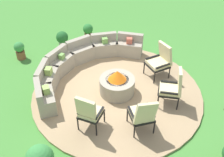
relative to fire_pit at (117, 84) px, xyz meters
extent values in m
plane|color=#478C38|center=(0.00, 0.00, -0.36)|extent=(24.00, 24.00, 0.00)
cylinder|color=tan|center=(0.00, 0.00, -0.33)|extent=(4.90, 4.90, 0.06)
cylinder|color=#9E937F|center=(0.00, 0.00, -0.06)|extent=(1.01, 1.01, 0.48)
cylinder|color=black|center=(0.00, 0.00, 0.15)|extent=(0.65, 0.65, 0.06)
cone|color=orange|center=(0.00, 0.00, 0.32)|extent=(0.52, 0.52, 0.28)
cube|color=#9E937F|center=(1.74, 1.01, -0.05)|extent=(0.82, 0.97, 0.50)
cube|color=#9E937F|center=(1.86, 1.09, 0.33)|extent=(0.57, 0.83, 0.26)
cube|color=#9E937F|center=(1.17, 1.63, -0.05)|extent=(0.96, 0.87, 0.50)
cube|color=#9E937F|center=(1.26, 1.75, 0.33)|extent=(0.79, 0.63, 0.26)
cube|color=#9E937F|center=(0.40, 1.97, -0.05)|extent=(0.94, 0.61, 0.50)
cube|color=#9E937F|center=(0.43, 2.11, 0.33)|extent=(0.88, 0.33, 0.26)
cube|color=#9E937F|center=(-0.44, 1.96, -0.05)|extent=(0.94, 0.63, 0.50)
cube|color=#9E937F|center=(-0.47, 2.11, 0.33)|extent=(0.88, 0.34, 0.26)
cube|color=#9E937F|center=(-1.20, 1.62, -0.05)|extent=(0.96, 0.88, 0.50)
cube|color=#9E937F|center=(-1.29, 1.73, 0.33)|extent=(0.79, 0.64, 0.26)
cube|color=#9E937F|center=(-1.75, 0.99, -0.05)|extent=(0.82, 0.97, 0.50)
cube|color=#9E937F|center=(-1.88, 1.06, 0.33)|extent=(0.56, 0.83, 0.26)
cube|color=#70A34C|center=(-0.42, 1.92, 0.28)|extent=(0.19, 0.18, 0.16)
cube|color=#93B756|center=(-1.17, 1.58, 0.30)|extent=(0.27, 0.26, 0.20)
cube|color=#93B756|center=(-1.71, 0.96, 0.30)|extent=(0.23, 0.25, 0.20)
cube|color=#BC5B47|center=(1.70, 0.99, 0.29)|extent=(0.25, 0.25, 0.19)
cube|color=#70A34C|center=(1.15, 1.59, 0.29)|extent=(0.24, 0.23, 0.18)
cylinder|color=black|center=(-1.26, -0.08, -0.11)|extent=(0.04, 0.04, 0.38)
cylinder|color=black|center=(-1.09, -0.54, -0.11)|extent=(0.04, 0.04, 0.38)
cylinder|color=black|center=(-1.72, -0.25, -0.11)|extent=(0.04, 0.04, 0.38)
cylinder|color=black|center=(-1.54, -0.71, -0.11)|extent=(0.04, 0.04, 0.38)
cube|color=black|center=(-1.40, -0.39, 0.11)|extent=(0.68, 0.68, 0.05)
cube|color=beige|center=(-1.40, -0.39, 0.18)|extent=(0.62, 0.63, 0.09)
cube|color=beige|center=(-1.61, -0.47, 0.48)|extent=(0.33, 0.56, 0.72)
cube|color=black|center=(-1.48, -0.17, 0.24)|extent=(0.43, 0.20, 0.04)
cube|color=black|center=(-1.32, -0.62, 0.24)|extent=(0.43, 0.20, 0.04)
cylinder|color=black|center=(-0.67, -0.95, -0.11)|extent=(0.04, 0.04, 0.38)
cylinder|color=black|center=(-0.24, -1.22, -0.11)|extent=(0.04, 0.04, 0.38)
cylinder|color=black|center=(-0.97, -1.42, -0.11)|extent=(0.04, 0.04, 0.38)
cylinder|color=black|center=(-0.53, -1.69, -0.11)|extent=(0.04, 0.04, 0.38)
cube|color=black|center=(-0.60, -1.32, 0.11)|extent=(0.78, 0.79, 0.05)
cube|color=beige|center=(-0.60, -1.32, 0.18)|extent=(0.71, 0.73, 0.09)
cube|color=beige|center=(-0.74, -1.54, 0.44)|extent=(0.50, 0.40, 0.67)
cube|color=black|center=(-0.81, -1.20, 0.24)|extent=(0.31, 0.45, 0.04)
cube|color=black|center=(-0.40, -1.45, 0.24)|extent=(0.31, 0.45, 0.04)
cylinder|color=black|center=(0.27, -1.23, -0.11)|extent=(0.04, 0.04, 0.38)
cylinder|color=black|center=(0.69, -0.96, -0.11)|extent=(0.04, 0.04, 0.38)
cylinder|color=black|center=(0.56, -1.67, -0.11)|extent=(0.04, 0.04, 0.38)
cylinder|color=black|center=(0.97, -1.40, -0.11)|extent=(0.04, 0.04, 0.38)
cube|color=black|center=(0.62, -1.31, 0.11)|extent=(0.75, 0.76, 0.05)
cube|color=beige|center=(0.62, -1.31, 0.18)|extent=(0.69, 0.70, 0.09)
cube|color=beige|center=(0.75, -1.52, 0.47)|extent=(0.49, 0.43, 0.74)
cube|color=black|center=(0.43, -1.44, 0.24)|extent=(0.30, 0.43, 0.04)
cube|color=black|center=(0.82, -1.19, 0.24)|extent=(0.30, 0.43, 0.04)
cylinder|color=black|center=(1.05, -0.55, -0.11)|extent=(0.04, 0.04, 0.38)
cylinder|color=black|center=(1.24, -0.02, -0.11)|extent=(0.04, 0.04, 0.38)
cylinder|color=black|center=(1.57, -0.73, -0.11)|extent=(0.04, 0.04, 0.38)
cylinder|color=black|center=(1.76, -0.20, -0.11)|extent=(0.04, 0.04, 0.38)
cube|color=black|center=(1.41, -0.37, 0.11)|extent=(0.75, 0.76, 0.05)
cube|color=beige|center=(1.41, -0.37, 0.18)|extent=(0.69, 0.70, 0.09)
cube|color=beige|center=(1.65, -0.46, 0.46)|extent=(0.35, 0.62, 0.68)
cube|color=black|center=(1.32, -0.63, 0.24)|extent=(0.49, 0.21, 0.04)
cube|color=black|center=(1.50, -0.12, 0.24)|extent=(0.49, 0.21, 0.04)
cylinder|color=brown|center=(-0.88, 3.64, -0.21)|extent=(0.30, 0.30, 0.30)
sphere|color=#3D8E42|center=(-0.88, 3.64, 0.10)|extent=(0.35, 0.35, 0.35)
cylinder|color=brown|center=(1.53, 2.83, -0.19)|extent=(0.28, 0.28, 0.33)
sphere|color=#2D7A33|center=(1.53, 2.83, 0.13)|extent=(0.37, 0.37, 0.37)
sphere|color=#DB337A|center=(1.57, 2.83, 0.20)|extent=(0.13, 0.13, 0.13)
cylinder|color=#A89E8E|center=(0.48, 3.04, -0.19)|extent=(0.29, 0.29, 0.33)
sphere|color=#236028|center=(0.48, 3.04, 0.13)|extent=(0.42, 0.42, 0.42)
sphere|color=#DB337A|center=(0.52, 3.04, 0.20)|extent=(0.13, 0.13, 0.13)
camera|label=1|loc=(-4.52, -4.00, 4.98)|focal=44.14mm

